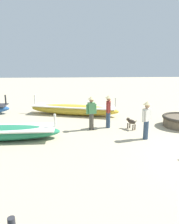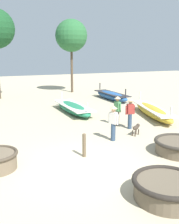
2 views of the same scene
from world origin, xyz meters
The scene contains 5 objects.
long_boat_red_hull centered at (7.04, 5.22, 0.35)m, with size 2.56×5.77×1.21m.
fisherman_crouching centered at (4.19, 3.45, 0.96)m, with size 0.52×0.36×1.67m.
fisherman_with_hat centered at (2.42, 2.07, 0.96)m, with size 0.36×0.47×1.67m.
fisherman_hauling centered at (3.91, 4.33, 0.96)m, with size 0.36×0.52×1.67m.
dog centered at (3.87, 2.35, 0.37)m, with size 0.62×0.43×0.55m.
Camera 1 is at (-6.44, 5.09, 3.31)m, focal length 35.00 mm.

